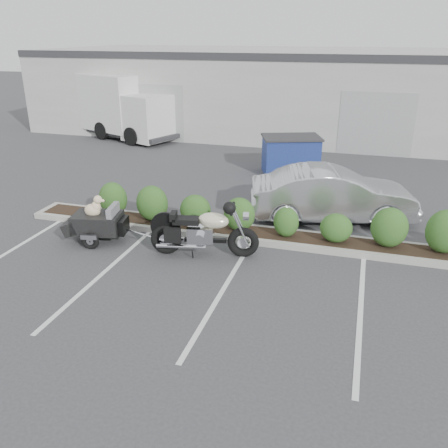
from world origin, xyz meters
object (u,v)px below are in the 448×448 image
(motorcycle, at_px, (204,232))
(delivery_truck, at_px, (119,107))
(pet_trailer, at_px, (97,222))
(sedan, at_px, (333,195))
(dumpster, at_px, (291,155))

(motorcycle, relative_size, delivery_truck, 0.37)
(motorcycle, distance_m, pet_trailer, 2.79)
(pet_trailer, relative_size, delivery_truck, 0.30)
(motorcycle, bearing_deg, sedan, 38.57)
(motorcycle, distance_m, sedan, 4.11)
(sedan, distance_m, dumpster, 4.74)
(pet_trailer, height_order, delivery_truck, delivery_truck)
(sedan, bearing_deg, delivery_truck, 37.25)
(sedan, xyz_separation_m, dumpster, (-1.86, 4.35, -0.04))
(dumpster, height_order, delivery_truck, delivery_truck)
(pet_trailer, bearing_deg, delivery_truck, 104.17)
(sedan, bearing_deg, dumpster, 7.96)
(sedan, height_order, delivery_truck, delivery_truck)
(delivery_truck, bearing_deg, pet_trailer, -42.90)
(motorcycle, bearing_deg, dumpster, 72.64)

